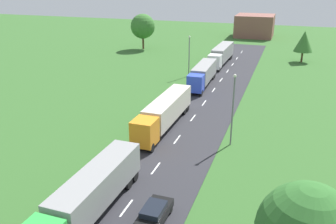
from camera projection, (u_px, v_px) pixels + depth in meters
name	position (u px, v px, depth m)	size (l,w,h in m)	color
road	(159.00, 164.00, 36.24)	(10.00, 140.00, 0.06)	#2B2B30
lane_marking_centre	(155.00, 170.00, 35.07)	(0.16, 124.76, 0.01)	white
truck_lead	(90.00, 194.00, 27.64)	(2.70, 13.83, 3.45)	green
truck_second	(164.00, 112.00, 44.25)	(2.69, 14.89, 3.47)	orange
truck_third	(203.00, 74.00, 61.32)	(2.79, 12.67, 3.43)	blue
truck_fourth	(221.00, 54.00, 76.17)	(2.76, 14.74, 3.68)	white
car_second	(154.00, 213.00, 27.47)	(1.86, 3.97, 1.43)	black
lamppost_second	(233.00, 106.00, 38.81)	(0.36, 0.36, 8.16)	slate
lamppost_third	(189.00, 54.00, 66.24)	(0.36, 0.36, 7.54)	slate
tree_birch	(304.00, 41.00, 77.12)	(4.00, 4.00, 6.71)	#513823
tree_elm	(143.00, 26.00, 90.45)	(6.13, 6.13, 8.84)	#513823
distant_building	(255.00, 26.00, 110.25)	(11.16, 11.25, 6.53)	brown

